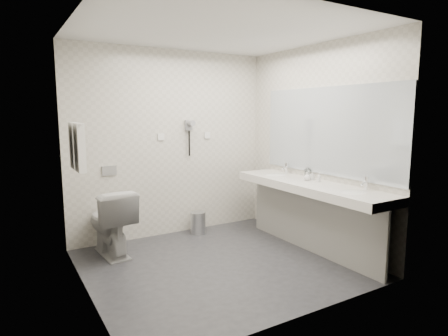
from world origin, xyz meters
TOP-DOWN VIEW (x-y plane):
  - floor at (0.00, 0.00)m, footprint 2.80×2.80m
  - ceiling at (0.00, 0.00)m, footprint 2.80×2.80m
  - wall_back at (0.00, 1.30)m, footprint 2.80×0.00m
  - wall_front at (0.00, -1.30)m, footprint 2.80×0.00m
  - wall_left at (-1.40, 0.00)m, footprint 0.00×2.60m
  - wall_right at (1.40, 0.00)m, footprint 0.00×2.60m
  - vanity_counter at (1.12, -0.20)m, footprint 0.55×2.20m
  - vanity_panel at (1.15, -0.20)m, footprint 0.03×2.15m
  - vanity_post_near at (1.18, -1.24)m, footprint 0.06×0.06m
  - vanity_post_far at (1.18, 0.84)m, footprint 0.06×0.06m
  - mirror at (1.39, -0.20)m, footprint 0.02×2.20m
  - basin_near at (1.12, -0.85)m, footprint 0.40×0.31m
  - basin_far at (1.12, 0.45)m, footprint 0.40×0.31m
  - faucet_near at (1.32, -0.85)m, footprint 0.04×0.04m
  - faucet_far at (1.32, 0.45)m, footprint 0.04×0.04m
  - soap_bottle_a at (1.26, -0.10)m, footprint 0.06×0.06m
  - soap_bottle_b at (1.18, -0.10)m, footprint 0.11×0.11m
  - soap_bottle_c at (1.24, -0.24)m, footprint 0.05×0.05m
  - glass_left at (1.35, 0.07)m, footprint 0.07×0.07m
  - glass_right at (1.35, 0.09)m, footprint 0.06×0.06m
  - toilet at (-0.96, 0.91)m, footprint 0.50×0.81m
  - flush_plate at (-0.85, 1.29)m, footprint 0.18×0.02m
  - pedal_bin at (0.29, 1.08)m, footprint 0.26×0.26m
  - bin_lid at (0.29, 1.08)m, footprint 0.21×0.21m
  - towel_rail at (-1.35, 0.55)m, footprint 0.02×0.62m
  - towel_near at (-1.34, 0.41)m, footprint 0.07×0.24m
  - towel_far at (-1.34, 0.69)m, footprint 0.07×0.24m
  - dryer_cradle at (0.25, 1.27)m, footprint 0.10×0.04m
  - dryer_barrel at (0.25, 1.20)m, footprint 0.08×0.14m
  - dryer_cord at (0.25, 1.26)m, footprint 0.02×0.02m
  - switch_plate_a at (-0.15, 1.29)m, footprint 0.09×0.02m
  - switch_plate_b at (0.55, 1.29)m, footprint 0.09×0.02m

SIDE VIEW (x-z plane):
  - floor at x=0.00m, z-range 0.00..0.00m
  - pedal_bin at x=0.29m, z-range 0.00..0.29m
  - bin_lid at x=0.29m, z-range 0.29..0.30m
  - vanity_panel at x=1.15m, z-range 0.00..0.75m
  - vanity_post_near at x=1.18m, z-range 0.00..0.75m
  - vanity_post_far at x=1.18m, z-range 0.00..0.75m
  - toilet at x=-0.96m, z-range 0.00..0.79m
  - vanity_counter at x=1.12m, z-range 0.75..0.85m
  - basin_near at x=1.12m, z-range 0.81..0.86m
  - basin_far at x=1.12m, z-range 0.81..0.86m
  - soap_bottle_b at x=1.18m, z-range 0.85..0.95m
  - glass_right at x=1.35m, z-range 0.85..0.95m
  - soap_bottle_a at x=1.26m, z-range 0.85..0.96m
  - soap_bottle_c at x=1.24m, z-range 0.85..0.96m
  - glass_left at x=1.35m, z-range 0.85..0.97m
  - faucet_near at x=1.32m, z-range 0.85..1.00m
  - faucet_far at x=1.32m, z-range 0.85..1.00m
  - flush_plate at x=-0.85m, z-range 0.89..1.01m
  - wall_back at x=0.00m, z-range -0.15..2.65m
  - wall_front at x=0.00m, z-range -0.15..2.65m
  - wall_left at x=-1.40m, z-range -0.05..2.55m
  - wall_right at x=1.40m, z-range -0.05..2.55m
  - dryer_cord at x=0.25m, z-range 1.07..1.43m
  - towel_near at x=-1.34m, z-range 1.09..1.57m
  - towel_far at x=-1.34m, z-range 1.09..1.57m
  - switch_plate_a at x=-0.15m, z-range 1.31..1.40m
  - switch_plate_b at x=0.55m, z-range 1.31..1.40m
  - mirror at x=1.39m, z-range 0.92..1.98m
  - dryer_cradle at x=0.25m, z-range 1.43..1.57m
  - dryer_barrel at x=0.25m, z-range 1.49..1.57m
  - towel_rail at x=-1.35m, z-range 1.54..1.56m
  - ceiling at x=0.00m, z-range 2.50..2.50m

